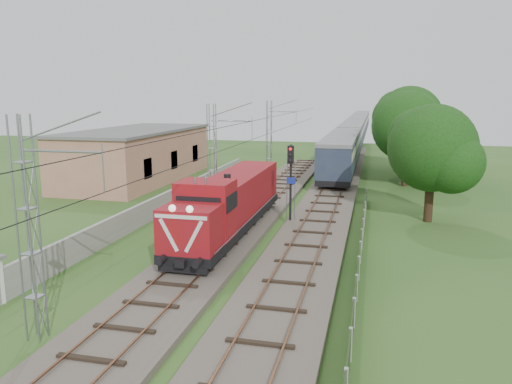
# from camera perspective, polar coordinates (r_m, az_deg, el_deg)

# --- Properties ---
(ground) EXTENTS (140.00, 140.00, 0.00)m
(ground) POSITION_cam_1_polar(r_m,az_deg,el_deg) (25.40, -7.03, -8.88)
(ground) COLOR #294F1D
(ground) RESTS_ON ground
(track_main) EXTENTS (4.20, 70.00, 0.45)m
(track_main) POSITION_cam_1_polar(r_m,az_deg,el_deg) (31.68, -2.62, -4.40)
(track_main) COLOR #6B6054
(track_main) RESTS_ON ground
(track_side) EXTENTS (4.20, 80.00, 0.45)m
(track_side) POSITION_cam_1_polar(r_m,az_deg,el_deg) (43.30, 8.56, -0.31)
(track_side) COLOR #6B6054
(track_side) RESTS_ON ground
(catenary) EXTENTS (3.31, 70.00, 8.00)m
(catenary) POSITION_cam_1_polar(r_m,az_deg,el_deg) (36.47, -4.96, 3.81)
(catenary) COLOR gray
(catenary) RESTS_ON ground
(boundary_wall) EXTENTS (0.25, 40.00, 1.50)m
(boundary_wall) POSITION_cam_1_polar(r_m,az_deg,el_deg) (38.28, -9.93, -0.98)
(boundary_wall) COLOR #9E9E99
(boundary_wall) RESTS_ON ground
(station_building) EXTENTS (8.40, 20.40, 5.22)m
(station_building) POSITION_cam_1_polar(r_m,az_deg,el_deg) (52.29, -13.39, 4.18)
(station_building) COLOR tan
(station_building) RESTS_ON ground
(fence) EXTENTS (0.12, 32.00, 1.20)m
(fence) POSITION_cam_1_polar(r_m,az_deg,el_deg) (26.57, 11.83, -6.76)
(fence) COLOR black
(fence) RESTS_ON ground
(locomotive) EXTENTS (2.82, 16.13, 4.10)m
(locomotive) POSITION_cam_1_polar(r_m,az_deg,el_deg) (30.54, -3.02, -1.22)
(locomotive) COLOR black
(locomotive) RESTS_ON ground
(coach_rake) EXTENTS (3.23, 96.23, 3.73)m
(coach_rake) POSITION_cam_1_polar(r_m,az_deg,el_deg) (91.65, 11.32, 7.11)
(coach_rake) COLOR black
(coach_rake) RESTS_ON ground
(signal_post) EXTENTS (0.60, 0.47, 5.41)m
(signal_post) POSITION_cam_1_polar(r_m,az_deg,el_deg) (33.04, 3.98, 2.49)
(signal_post) COLOR black
(signal_post) RESTS_ON ground
(tree_a) EXTENTS (6.22, 5.92, 8.06)m
(tree_a) POSITION_cam_1_polar(r_m,az_deg,el_deg) (35.72, 19.63, 4.64)
(tree_a) COLOR #3C2318
(tree_a) RESTS_ON ground
(tree_b) EXTENTS (6.99, 6.66, 9.06)m
(tree_b) POSITION_cam_1_polar(r_m,az_deg,el_deg) (49.42, 17.02, 7.14)
(tree_b) COLOR #3C2318
(tree_b) RESTS_ON ground
(tree_c) EXTENTS (7.38, 7.03, 9.56)m
(tree_c) POSITION_cam_1_polar(r_m,az_deg,el_deg) (55.77, 17.18, 7.84)
(tree_c) COLOR #3C2318
(tree_c) RESTS_ON ground
(tree_d) EXTENTS (6.61, 6.29, 8.57)m
(tree_d) POSITION_cam_1_polar(r_m,az_deg,el_deg) (60.70, 18.14, 7.42)
(tree_d) COLOR #3C2318
(tree_d) RESTS_ON ground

